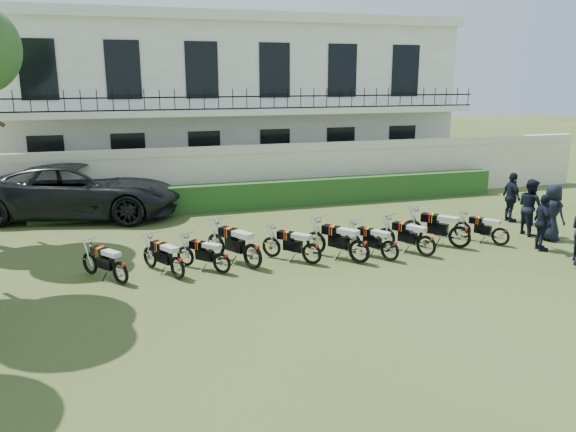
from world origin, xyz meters
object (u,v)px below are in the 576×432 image
object	(u,v)px
motorcycle_3	(253,250)
motorcycle_6	(390,246)
motorcycle_8	(460,232)
officer_4	(530,207)
officer_2	(543,223)
officer_5	(512,197)
motorcycle_7	(427,241)
motorcycle_1	(177,262)
motorcycle_5	(359,246)
motorcycle_2	(222,258)
motorcycle_4	(312,249)
officer_3	(552,212)
motorcycle_9	(501,232)
motorcycle_0	(120,267)

from	to	relation	value
motorcycle_3	motorcycle_6	distance (m)	3.71
motorcycle_8	officer_4	xyz separation A→B (m)	(2.98, 0.73, 0.37)
motorcycle_6	officer_2	bearing A→B (deg)	-36.56
motorcycle_8	officer_5	distance (m)	4.17
motorcycle_7	officer_4	size ratio (longest dim) A/B	0.92
motorcycle_1	motorcycle_5	xyz separation A→B (m)	(4.73, -0.21, 0.06)
officer_4	motorcycle_8	bearing A→B (deg)	105.99
motorcycle_7	motorcycle_1	bearing A→B (deg)	146.02
motorcycle_6	officer_2	size ratio (longest dim) A/B	0.94
officer_5	motorcycle_2	bearing A→B (deg)	111.89
motorcycle_4	officer_3	xyz separation A→B (m)	(7.70, 0.10, 0.41)
motorcycle_5	motorcycle_6	size ratio (longest dim) A/B	1.10
motorcycle_1	officer_2	bearing A→B (deg)	-32.39
motorcycle_4	officer_5	size ratio (longest dim) A/B	0.80
motorcycle_1	motorcycle_4	bearing A→B (deg)	-27.66
motorcycle_4	motorcycle_6	xyz separation A→B (m)	(2.10, -0.34, -0.01)
motorcycle_4	officer_4	distance (m)	7.60
motorcycle_9	motorcycle_5	bearing A→B (deg)	149.31
motorcycle_0	motorcycle_4	bearing A→B (deg)	-35.64
motorcycle_1	officer_2	size ratio (longest dim) A/B	0.98
officer_2	officer_4	world-z (taller)	officer_4
motorcycle_8	officer_3	size ratio (longest dim) A/B	0.93
motorcycle_5	officer_3	size ratio (longest dim) A/B	0.98
motorcycle_7	motorcycle_9	world-z (taller)	motorcycle_7
motorcycle_1	officer_2	xyz separation A→B (m)	(10.21, -0.60, 0.37)
motorcycle_7	officer_5	bearing A→B (deg)	-3.41
motorcycle_0	motorcycle_2	bearing A→B (deg)	-35.15
motorcycle_6	motorcycle_7	distance (m)	1.14
motorcycle_1	motorcycle_6	size ratio (longest dim) A/B	1.03
officer_2	officer_5	distance (m)	3.33
motorcycle_7	officer_3	xyz separation A→B (m)	(4.47, 0.39, 0.40)
motorcycle_7	motorcycle_9	size ratio (longest dim) A/B	1.12
motorcycle_2	motorcycle_7	size ratio (longest dim) A/B	0.79
motorcycle_4	motorcycle_8	world-z (taller)	motorcycle_8
motorcycle_1	motorcycle_3	world-z (taller)	motorcycle_3
motorcycle_9	officer_2	xyz separation A→B (m)	(0.85, -0.67, 0.39)
motorcycle_4	officer_5	bearing A→B (deg)	-27.55
officer_3	officer_5	xyz separation A→B (m)	(0.34, 2.26, -0.01)
motorcycle_4	motorcycle_9	bearing A→B (deg)	-44.01
motorcycle_0	officer_4	distance (m)	12.43
motorcycle_1	motorcycle_7	size ratio (longest dim) A/B	0.99
motorcycle_9	officer_3	xyz separation A→B (m)	(1.84, 0.11, 0.44)
motorcycle_1	officer_5	size ratio (longest dim) A/B	0.94
motorcycle_5	officer_4	size ratio (longest dim) A/B	0.96
motorcycle_7	motorcycle_9	bearing A→B (deg)	-26.24
motorcycle_5	officer_3	distance (m)	6.50
motorcycle_7	officer_3	bearing A→B (deg)	-27.30
motorcycle_8	motorcycle_3	bearing A→B (deg)	138.45
motorcycle_2	officer_3	size ratio (longest dim) A/B	0.74
motorcycle_0	officer_5	bearing A→B (deg)	-25.74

